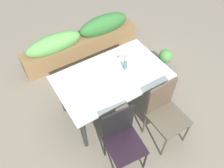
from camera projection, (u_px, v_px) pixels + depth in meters
ground_plane at (113, 107)px, 3.81m from camera, size 12.00×12.00×0.00m
dining_table at (112, 79)px, 3.27m from camera, size 1.61×0.98×0.78m
chair_near_right at (165, 111)px, 3.07m from camera, size 0.48×0.48×1.00m
chair_near_left at (122, 138)px, 2.82m from camera, size 0.49×0.49×0.98m
flower_vase at (125, 63)px, 3.23m from camera, size 0.06×0.06×0.27m
planter_box at (81, 41)px, 4.47m from camera, size 2.41×0.39×0.71m
potted_plant at (165, 60)px, 4.23m from camera, size 0.25×0.25×0.46m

